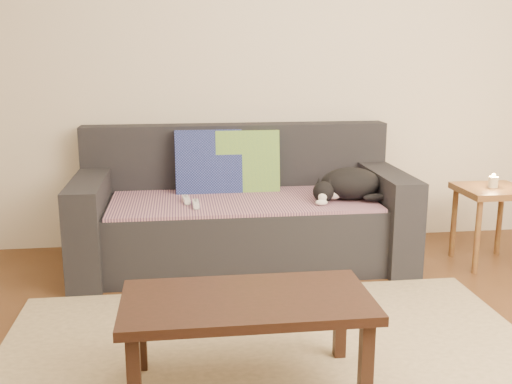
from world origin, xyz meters
TOP-DOWN VIEW (x-y plane):
  - back_wall at (0.00, 2.00)m, footprint 4.50×0.04m
  - sofa at (0.00, 1.57)m, footprint 2.10×0.94m
  - throw_blanket at (0.00, 1.48)m, footprint 1.66×0.74m
  - cushion_navy at (-0.20, 1.74)m, footprint 0.44×0.18m
  - cushion_green at (0.06, 1.74)m, footprint 0.43×0.16m
  - cat at (0.66, 1.39)m, footprint 0.49×0.37m
  - wii_remote_a at (-0.36, 1.45)m, footprint 0.05×0.15m
  - wii_remote_b at (-0.30, 1.33)m, footprint 0.04×0.15m
  - side_table at (1.59, 1.30)m, footprint 0.41×0.41m
  - candle at (1.59, 1.30)m, footprint 0.06×0.06m
  - rug at (0.00, 0.15)m, footprint 2.50×1.80m
  - coffee_table at (-0.14, 0.01)m, footprint 1.00×0.50m

SIDE VIEW (x-z plane):
  - rug at x=0.00m, z-range 0.00..0.01m
  - sofa at x=0.00m, z-range -0.13..0.74m
  - coffee_table at x=-0.14m, z-range 0.15..0.55m
  - side_table at x=1.59m, z-range 0.17..0.68m
  - throw_blanket at x=0.00m, z-range 0.42..0.44m
  - wii_remote_a at x=-0.36m, z-range 0.44..0.47m
  - wii_remote_b at x=-0.30m, z-range 0.44..0.47m
  - cat at x=0.66m, z-range 0.44..0.64m
  - candle at x=1.59m, z-range 0.50..0.59m
  - cushion_navy at x=-0.20m, z-range 0.40..0.86m
  - cushion_green at x=0.06m, z-range 0.41..0.85m
  - back_wall at x=0.00m, z-range 0.00..2.60m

